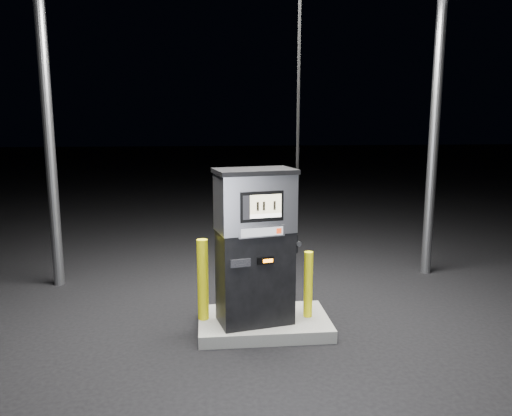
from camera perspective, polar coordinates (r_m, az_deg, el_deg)
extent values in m
plane|color=black|center=(6.37, 0.88, -13.64)|extent=(80.00, 80.00, 0.00)
cube|color=slate|center=(6.34, 0.88, -13.02)|extent=(1.60, 1.00, 0.15)
cylinder|color=gray|center=(8.12, -22.57, 7.16)|extent=(0.16, 0.16, 4.50)
cylinder|color=gray|center=(8.62, 19.65, 7.49)|extent=(0.16, 0.16, 4.50)
cube|color=black|center=(6.01, -0.14, -7.86)|extent=(0.94, 0.66, 1.13)
cube|color=#AAA9B0|center=(5.79, -0.14, 0.64)|extent=(0.96, 0.68, 0.68)
cube|color=black|center=(5.74, -0.14, 4.23)|extent=(1.00, 0.73, 0.05)
cube|color=black|center=(5.55, 0.68, 0.16)|extent=(0.50, 0.13, 0.34)
cube|color=beige|center=(5.54, 1.13, 0.44)|extent=(0.36, 0.08, 0.22)
cube|color=white|center=(5.57, 1.13, -0.89)|extent=(0.36, 0.08, 0.05)
cube|color=#AAA9B0|center=(5.61, 0.68, -2.74)|extent=(0.53, 0.14, 0.13)
cube|color=#95989D|center=(5.59, 0.73, -2.77)|extent=(0.49, 0.11, 0.09)
cube|color=red|center=(5.66, 2.64, -2.63)|extent=(0.06, 0.02, 0.06)
cube|color=black|center=(5.71, 1.09, -6.05)|extent=(0.20, 0.06, 0.08)
cube|color=orange|center=(5.71, 1.38, -6.05)|extent=(0.12, 0.03, 0.04)
cube|color=black|center=(5.62, -1.79, -6.31)|extent=(0.23, 0.07, 0.09)
cube|color=black|center=(6.06, 4.14, -3.96)|extent=(0.12, 0.18, 0.23)
cylinder|color=gray|center=(6.08, 4.61, -3.92)|extent=(0.10, 0.21, 0.06)
cylinder|color=black|center=(5.84, 4.83, 10.41)|extent=(0.04, 0.04, 2.79)
cylinder|color=#FFF80E|center=(6.14, -6.10, -8.14)|extent=(0.14, 0.14, 1.00)
cylinder|color=#FFF80E|center=(6.24, 5.98, -8.67)|extent=(0.14, 0.14, 0.83)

